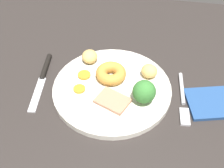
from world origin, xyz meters
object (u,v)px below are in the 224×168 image
at_px(yorkshire_pudding, 111,73).
at_px(broccoli_floret, 144,92).
at_px(roast_potato_right, 149,71).
at_px(knife, 43,76).
at_px(folded_napkin, 212,103).
at_px(fork, 183,99).
at_px(carrot_coin_front, 79,89).
at_px(roast_potato_left, 90,56).
at_px(dinner_plate, 112,89).
at_px(carrot_coin_back, 84,75).
at_px(meat_slice_main, 112,101).

distance_m(yorkshire_pudding, broccoli_floret, 0.10).
xyz_separation_m(roast_potato_right, knife, (0.25, 0.04, -0.02)).
xyz_separation_m(knife, folded_napkin, (-0.40, 0.02, -0.00)).
height_order(fork, knife, knife).
bearing_deg(broccoli_floret, fork, -161.60).
height_order(yorkshire_pudding, folded_napkin, yorkshire_pudding).
height_order(carrot_coin_front, fork, carrot_coin_front).
bearing_deg(roast_potato_right, roast_potato_left, -10.47).
height_order(dinner_plate, yorkshire_pudding, yorkshire_pudding).
height_order(dinner_plate, roast_potato_right, roast_potato_right).
height_order(carrot_coin_front, knife, carrot_coin_front).
bearing_deg(knife, roast_potato_left, 115.67).
distance_m(yorkshire_pudding, carrot_coin_front, 0.08).
bearing_deg(roast_potato_left, roast_potato_right, 169.53).
bearing_deg(carrot_coin_front, roast_potato_right, -154.59).
bearing_deg(roast_potato_left, carrot_coin_back, 87.83).
height_order(roast_potato_left, knife, roast_potato_left).
relative_size(dinner_plate, meat_slice_main, 3.89).
bearing_deg(carrot_coin_front, folded_napkin, -176.04).
bearing_deg(meat_slice_main, roast_potato_left, -57.62).
bearing_deg(knife, fork, 81.34).
bearing_deg(dinner_plate, broccoli_floret, 157.88).
xyz_separation_m(roast_potato_left, fork, (-0.23, 0.08, -0.03)).
distance_m(carrot_coin_front, broccoli_floret, 0.15).
bearing_deg(dinner_plate, meat_slice_main, 101.03).
bearing_deg(roast_potato_left, folded_napkin, 165.11).
relative_size(meat_slice_main, carrot_coin_back, 2.28).
height_order(meat_slice_main, broccoli_floret, broccoli_floret).
relative_size(fork, folded_napkin, 1.39).
distance_m(meat_slice_main, carrot_coin_back, 0.11).
distance_m(meat_slice_main, yorkshire_pudding, 0.08).
bearing_deg(fork, yorkshire_pudding, -105.45).
distance_m(carrot_coin_back, fork, 0.23).
xyz_separation_m(meat_slice_main, roast_potato_left, (0.08, -0.12, 0.01)).
relative_size(roast_potato_left, fork, 0.27).
xyz_separation_m(broccoli_floret, fork, (-0.09, -0.03, -0.04)).
relative_size(roast_potato_left, carrot_coin_front, 1.52).
bearing_deg(meat_slice_main, fork, -164.43).
bearing_deg(carrot_coin_front, dinner_plate, -164.10).
distance_m(roast_potato_left, roast_potato_right, 0.15).
bearing_deg(dinner_plate, carrot_coin_back, -19.30).
height_order(roast_potato_left, carrot_coin_back, roast_potato_left).
xyz_separation_m(meat_slice_main, broccoli_floret, (-0.07, -0.01, 0.03)).
bearing_deg(yorkshire_pudding, knife, 4.94).
height_order(dinner_plate, folded_napkin, dinner_plate).
bearing_deg(folded_napkin, dinner_plate, 0.05).
bearing_deg(roast_potato_left, fork, 160.91).
bearing_deg(dinner_plate, roast_potato_left, -48.71).
xyz_separation_m(broccoli_floret, knife, (0.25, -0.05, -0.04)).
bearing_deg(meat_slice_main, carrot_coin_back, -40.76).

